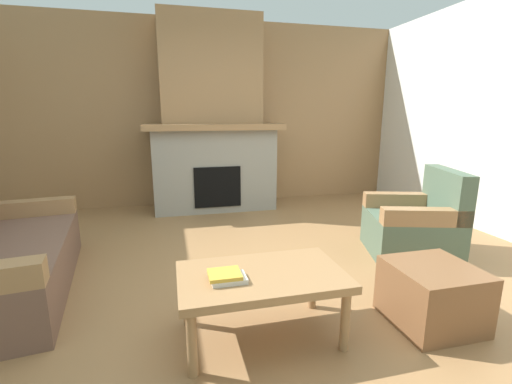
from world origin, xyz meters
name	(u,v)px	position (x,y,z in m)	size (l,w,h in m)	color
ground	(257,290)	(0.00, 0.00, 0.00)	(9.00, 9.00, 0.00)	olive
wall_back_wood_panel	(209,115)	(0.00, 3.00, 1.35)	(6.00, 0.12, 2.70)	#997047
fireplace	(213,128)	(0.00, 2.62, 1.16)	(1.90, 0.82, 2.70)	gray
armchair	(415,226)	(1.69, 0.34, 0.29)	(0.95, 0.95, 0.85)	#4C604C
coffee_table	(262,281)	(-0.12, -0.57, 0.38)	(1.00, 0.60, 0.43)	#997047
ottoman	(432,295)	(1.02, -0.70, 0.20)	(0.52, 0.52, 0.40)	brown
book_stack_near_edge	(227,277)	(-0.34, -0.62, 0.45)	(0.22, 0.16, 0.05)	beige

